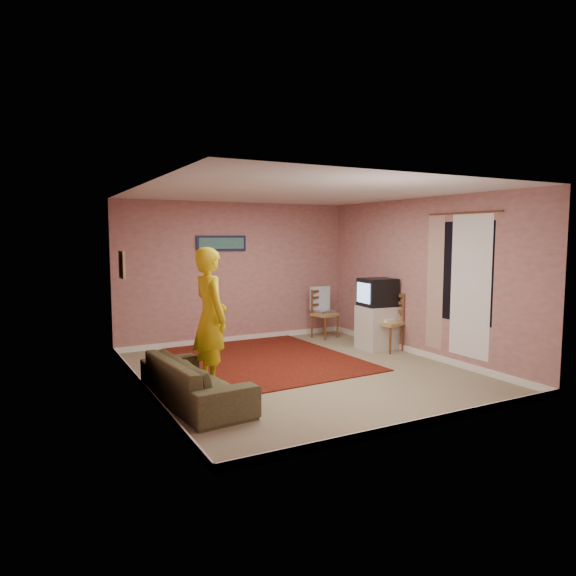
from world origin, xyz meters
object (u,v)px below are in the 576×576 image
chair_a (325,309)px  person (211,317)px  crt_tv (377,292)px  chair_b (388,316)px  tv_cabinet (377,327)px  sofa (195,380)px

chair_a → person: 3.69m
crt_tv → chair_a: crt_tv is taller
chair_b → person: size_ratio=0.30×
crt_tv → chair_b: size_ratio=1.11×
tv_cabinet → sofa: tv_cabinet is taller
crt_tv → person: person is taller
crt_tv → person: (-3.34, -0.80, -0.08)m
chair_b → crt_tv: bearing=178.4°
tv_cabinet → sofa: 3.99m
chair_b → tv_cabinet: bearing=177.1°
chair_a → sofa: chair_a is taller
tv_cabinet → chair_b: (0.05, -0.23, 0.23)m
tv_cabinet → person: bearing=-166.6°
sofa → crt_tv: bearing=-75.3°
tv_cabinet → chair_a: chair_a is taller
crt_tv → person: bearing=-161.8°
tv_cabinet → sofa: size_ratio=0.40×
chair_b → sofa: (-3.80, -1.14, -0.34)m
sofa → tv_cabinet: bearing=-75.3°
tv_cabinet → chair_b: bearing=-77.7°
sofa → person: size_ratio=1.02×
chair_b → person: bearing=-95.7°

